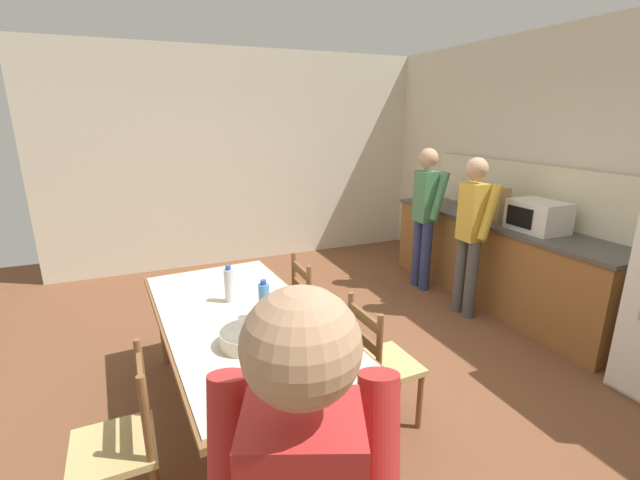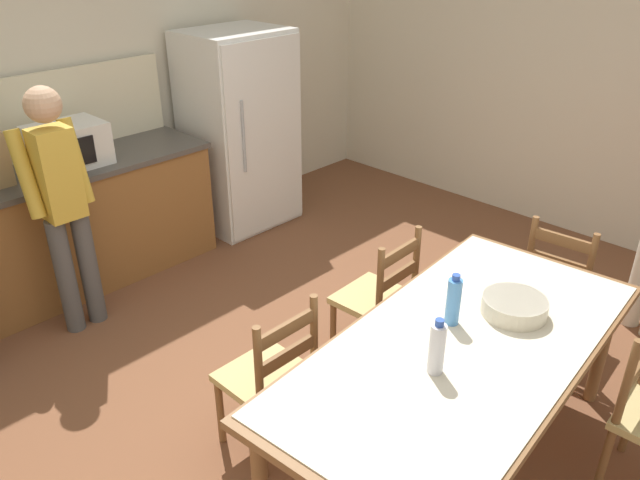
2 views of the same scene
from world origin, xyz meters
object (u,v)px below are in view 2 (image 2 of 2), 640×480
bottle_off_centre (453,301)px  chair_side_far_left (271,378)px  serving_bowl (514,305)px  microwave (68,145)px  person_at_counter (62,201)px  refrigerator (240,131)px  bottle_near_centre (437,348)px  dining_table (462,355)px  chair_side_far_right (379,299)px  chair_head_end (560,284)px

bottle_off_centre → chair_side_far_left: bottle_off_centre is taller
bottle_off_centre → serving_bowl: 0.34m
microwave → person_at_counter: size_ratio=0.30×
refrigerator → bottle_near_centre: size_ratio=6.31×
dining_table → bottle_off_centre: bearing=54.1°
chair_side_far_left → chair_side_far_right: bearing=-175.5°
serving_bowl → chair_head_end: (0.97, 0.15, -0.37)m
dining_table → chair_head_end: size_ratio=2.40×
bottle_off_centre → microwave: bearing=98.9°
person_at_counter → dining_table: bearing=-164.8°
microwave → chair_side_far_right: (0.77, -2.21, -0.65)m
refrigerator → dining_table: (-1.16, -3.02, -0.16)m
dining_table → person_at_counter: person_at_counter is taller
dining_table → microwave: bearing=96.8°
chair_head_end → person_at_counter: bearing=35.7°
dining_table → bottle_off_centre: 0.26m
chair_side_far_left → refrigerator: bearing=-126.7°
microwave → chair_side_far_left: size_ratio=0.55×
bottle_near_centre → bottle_off_centre: 0.39m
serving_bowl → bottle_off_centre: bearing=147.2°
microwave → serving_bowl: (0.73, -3.08, -0.27)m
chair_side_far_left → chair_head_end: 1.99m
person_at_counter → chair_side_far_right: bearing=-147.0°
chair_side_far_left → chair_side_far_right: (0.95, 0.07, 0.00)m
microwave → chair_side_far_right: size_ratio=0.55×
refrigerator → person_at_counter: size_ratio=1.03×
refrigerator → chair_side_far_left: refrigerator is taller
bottle_off_centre → refrigerator: bearing=69.7°
serving_bowl → chair_side_far_right: chair_side_far_right is taller
bottle_off_centre → chair_head_end: bearing=-1.4°
refrigerator → chair_side_far_left: (-1.70, -2.26, -0.41)m
microwave → bottle_near_centre: bearing=-88.2°
microwave → chair_side_far_right: bearing=-70.7°
chair_side_far_left → bottle_off_centre: bearing=135.7°
person_at_counter → bottle_near_centre: bearing=-170.6°
chair_head_end → chair_side_far_right: (-0.93, 0.72, 0.00)m
serving_bowl → chair_side_far_left: (-0.91, 0.80, -0.37)m
bottle_near_centre → chair_side_far_left: 0.93m
person_at_counter → microwave: bearing=-32.1°
chair_side_far_left → dining_table: bearing=125.7°
dining_table → chair_head_end: (1.34, 0.10, -0.25)m
bottle_off_centre → chair_side_far_left: bearing=135.5°
dining_table → person_at_counter: bearing=105.2°
dining_table → refrigerator: bearing=68.9°
refrigerator → chair_side_far_left: 2.86m
dining_table → chair_side_far_right: 0.96m
chair_side_far_left → chair_head_end: (1.88, -0.65, 0.00)m
dining_table → bottle_near_centre: (-0.26, -0.02, 0.20)m
person_at_counter → bottle_off_centre: bearing=-161.9°
bottle_off_centre → chair_side_far_right: size_ratio=0.30×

